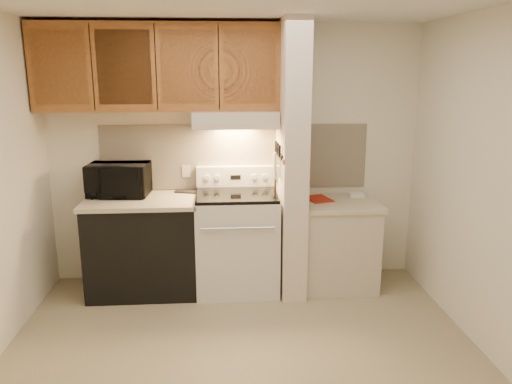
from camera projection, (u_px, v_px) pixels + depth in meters
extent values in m
plane|color=tan|center=(243.00, 353.00, 3.74)|extent=(3.60, 3.60, 0.00)
cube|color=white|center=(235.00, 155.00, 4.90)|extent=(3.60, 2.50, 0.02)
cube|color=white|center=(493.00, 187.00, 3.57)|extent=(0.02, 3.00, 2.50)
cube|color=#FFEDD0|center=(235.00, 157.00, 4.89)|extent=(2.60, 0.02, 0.63)
cube|color=silver|center=(237.00, 243.00, 4.75)|extent=(0.76, 0.65, 0.92)
cube|color=black|center=(238.00, 251.00, 4.44)|extent=(0.50, 0.01, 0.30)
cylinder|color=silver|center=(238.00, 228.00, 4.35)|extent=(0.65, 0.02, 0.02)
cube|color=black|center=(237.00, 195.00, 4.64)|extent=(0.74, 0.64, 0.03)
cube|color=silver|center=(235.00, 176.00, 4.89)|extent=(0.76, 0.08, 0.20)
cube|color=black|center=(236.00, 177.00, 4.85)|extent=(0.10, 0.01, 0.04)
cylinder|color=silver|center=(207.00, 178.00, 4.82)|extent=(0.05, 0.02, 0.05)
cylinder|color=silver|center=(217.00, 177.00, 4.83)|extent=(0.05, 0.02, 0.05)
cylinder|color=silver|center=(254.00, 177.00, 4.86)|extent=(0.05, 0.02, 0.05)
cylinder|color=silver|center=(264.00, 177.00, 4.86)|extent=(0.05, 0.02, 0.05)
cube|color=black|center=(144.00, 247.00, 4.71)|extent=(1.00, 0.63, 0.87)
cube|color=beige|center=(141.00, 201.00, 4.60)|extent=(1.04, 0.67, 0.04)
cube|color=black|center=(186.00, 192.00, 4.81)|extent=(0.23, 0.13, 0.02)
cylinder|color=#1C6352|center=(109.00, 189.00, 4.77)|extent=(0.10, 0.10, 0.09)
cube|color=beige|center=(186.00, 171.00, 4.88)|extent=(0.08, 0.01, 0.12)
imported|color=black|center=(119.00, 180.00, 4.68)|extent=(0.58, 0.41, 0.31)
cube|color=beige|center=(292.00, 161.00, 4.59)|extent=(0.22, 0.70, 2.50)
cube|color=#9C5B2A|center=(279.00, 155.00, 4.57)|extent=(0.01, 0.70, 0.04)
cube|color=black|center=(279.00, 154.00, 4.52)|extent=(0.02, 0.42, 0.04)
cube|color=silver|center=(280.00, 168.00, 4.39)|extent=(0.01, 0.03, 0.16)
cylinder|color=black|center=(280.00, 151.00, 4.37)|extent=(0.02, 0.02, 0.10)
cube|color=silver|center=(279.00, 168.00, 4.47)|extent=(0.01, 0.04, 0.18)
cylinder|color=black|center=(279.00, 150.00, 4.42)|extent=(0.02, 0.02, 0.10)
cube|color=silver|center=(278.00, 168.00, 4.54)|extent=(0.01, 0.04, 0.20)
cylinder|color=black|center=(278.00, 149.00, 4.50)|extent=(0.02, 0.02, 0.10)
cube|color=silver|center=(277.00, 164.00, 4.62)|extent=(0.01, 0.04, 0.16)
cylinder|color=black|center=(277.00, 148.00, 4.58)|extent=(0.02, 0.02, 0.10)
cube|color=silver|center=(276.00, 163.00, 4.70)|extent=(0.01, 0.04, 0.18)
cylinder|color=black|center=(276.00, 146.00, 4.67)|extent=(0.02, 0.02, 0.10)
cube|color=slate|center=(275.00, 166.00, 4.77)|extent=(0.03, 0.10, 0.25)
cube|color=beige|center=(337.00, 246.00, 4.83)|extent=(0.70, 0.60, 0.81)
cube|color=beige|center=(339.00, 204.00, 4.73)|extent=(0.74, 0.64, 0.04)
cube|color=#AA2010|center=(318.00, 199.00, 4.81)|extent=(0.28, 0.34, 0.01)
cube|color=white|center=(357.00, 195.00, 4.91)|extent=(0.14, 0.10, 0.04)
cube|color=beige|center=(235.00, 119.00, 4.60)|extent=(0.78, 0.44, 0.15)
cube|color=beige|center=(236.00, 126.00, 4.40)|extent=(0.78, 0.04, 0.06)
cube|color=#9C5B2A|center=(158.00, 68.00, 4.48)|extent=(2.18, 0.33, 0.77)
cube|color=#9C5B2A|center=(60.00, 67.00, 4.27)|extent=(0.46, 0.01, 0.63)
cube|color=black|center=(92.00, 67.00, 4.29)|extent=(0.01, 0.01, 0.73)
cube|color=#9C5B2A|center=(124.00, 67.00, 4.31)|extent=(0.46, 0.01, 0.63)
cube|color=black|center=(156.00, 67.00, 4.33)|extent=(0.01, 0.01, 0.73)
cube|color=#9C5B2A|center=(187.00, 67.00, 4.35)|extent=(0.46, 0.01, 0.63)
cube|color=black|center=(219.00, 67.00, 4.36)|extent=(0.01, 0.01, 0.73)
cube|color=#9C5B2A|center=(250.00, 67.00, 4.38)|extent=(0.46, 0.01, 0.63)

